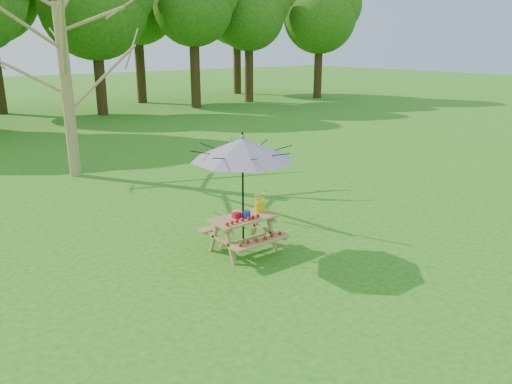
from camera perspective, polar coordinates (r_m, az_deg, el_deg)
picnic_table at (r=9.32m, az=-1.46°, el=-4.89°), size 1.20×1.32×0.67m
patio_umbrella at (r=8.85m, az=-1.55°, el=4.93°), size 2.45×2.45×2.25m
produce_bins at (r=9.19m, az=-1.71°, el=-2.57°), size 0.28×0.39×0.13m
tomatoes_row at (r=8.97m, az=-1.58°, el=-3.19°), size 0.77×0.13×0.07m
flower_bucket at (r=9.43m, az=0.45°, el=-0.99°), size 0.32×0.30×0.41m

